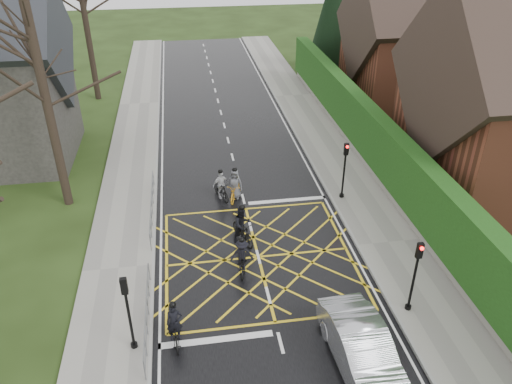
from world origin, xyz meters
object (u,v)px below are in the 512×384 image
object	(u,v)px
cyclist_back	(242,228)
cyclist_front	(221,188)
cyclist_rear	(175,328)
car	(363,350)
cyclist_lead	(235,188)
cyclist_mid	(242,259)

from	to	relation	value
cyclist_back	cyclist_front	xyz separation A→B (m)	(-0.60, 3.99, -0.11)
cyclist_rear	cyclist_back	world-z (taller)	cyclist_back
cyclist_back	car	bearing A→B (deg)	-89.17
cyclist_front	cyclist_lead	xyz separation A→B (m)	(0.72, -0.13, 0.00)
cyclist_lead	car	size ratio (longest dim) A/B	0.41
cyclist_front	cyclist_lead	size ratio (longest dim) A/B	0.89
cyclist_back	cyclist_rear	bearing A→B (deg)	-139.56
cyclist_back	cyclist_front	size ratio (longest dim) A/B	1.16
cyclist_lead	cyclist_front	bearing A→B (deg)	-171.19
cyclist_rear	cyclist_back	bearing A→B (deg)	55.11
cyclist_front	car	world-z (taller)	cyclist_front
cyclist_front	car	xyz separation A→B (m)	(3.57, -11.73, 0.17)
cyclist_back	cyclist_front	bearing A→B (deg)	78.41
cyclist_rear	car	xyz separation A→B (m)	(6.11, -2.16, 0.23)
car	cyclist_front	bearing A→B (deg)	103.74
cyclist_back	cyclist_lead	world-z (taller)	cyclist_back
cyclist_rear	car	world-z (taller)	cyclist_rear
cyclist_mid	cyclist_lead	xyz separation A→B (m)	(0.42, 5.95, 0.01)
cyclist_lead	cyclist_rear	bearing A→B (deg)	-90.02
cyclist_front	cyclist_lead	distance (m)	0.74
car	cyclist_mid	bearing A→B (deg)	116.83
cyclist_rear	cyclist_front	world-z (taller)	cyclist_rear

